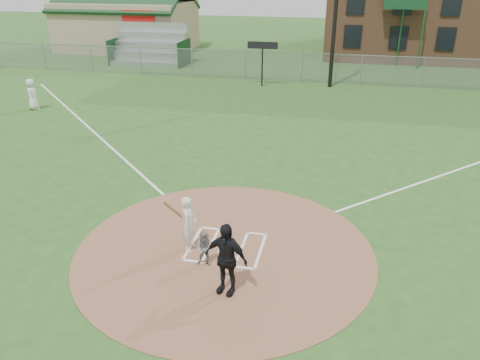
% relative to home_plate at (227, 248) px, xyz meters
% --- Properties ---
extents(ground, '(140.00, 140.00, 0.00)m').
position_rel_home_plate_xyz_m(ground, '(-0.05, -0.05, -0.04)').
color(ground, '#26521C').
rests_on(ground, ground).
extents(dirt_circle, '(8.40, 8.40, 0.02)m').
position_rel_home_plate_xyz_m(dirt_circle, '(-0.05, -0.05, -0.03)').
color(dirt_circle, '#8F5F43').
rests_on(dirt_circle, ground).
extents(home_plate, '(0.55, 0.55, 0.03)m').
position_rel_home_plate_xyz_m(home_plate, '(0.00, 0.00, 0.00)').
color(home_plate, white).
rests_on(home_plate, dirt_circle).
extents(foul_line_third, '(17.04, 17.04, 0.01)m').
position_rel_home_plate_xyz_m(foul_line_third, '(-9.05, 8.95, -0.03)').
color(foul_line_third, white).
rests_on(foul_line_third, ground).
extents(catcher, '(0.52, 0.42, 1.01)m').
position_rel_home_plate_xyz_m(catcher, '(-0.38, -0.88, 0.49)').
color(catcher, gray).
rests_on(catcher, dirt_circle).
extents(umpire, '(1.18, 0.69, 1.89)m').
position_rel_home_plate_xyz_m(umpire, '(0.44, -1.84, 0.93)').
color(umpire, black).
rests_on(umpire, dirt_circle).
extents(ondeck_player, '(1.00, 0.94, 1.72)m').
position_rel_home_plate_xyz_m(ondeck_player, '(-14.15, 11.75, 0.82)').
color(ondeck_player, silver).
rests_on(ondeck_player, ground).
extents(batters_boxes, '(2.08, 1.88, 0.01)m').
position_rel_home_plate_xyz_m(batters_boxes, '(-0.05, 0.10, -0.01)').
color(batters_boxes, white).
rests_on(batters_boxes, dirt_circle).
extents(batter_at_plate, '(0.69, 0.97, 1.78)m').
position_rel_home_plate_xyz_m(batter_at_plate, '(-1.03, -0.20, 0.80)').
color(batter_at_plate, silver).
rests_on(batter_at_plate, dirt_circle).
extents(outfield_fence, '(56.08, 0.08, 2.03)m').
position_rel_home_plate_xyz_m(outfield_fence, '(-0.05, 21.95, 0.98)').
color(outfield_fence, slate).
rests_on(outfield_fence, ground).
extents(bleachers, '(6.08, 3.20, 3.20)m').
position_rel_home_plate_xyz_m(bleachers, '(-13.05, 26.15, 1.55)').
color(bleachers, '#B7BABF').
rests_on(bleachers, ground).
extents(clubhouse, '(12.20, 8.71, 6.23)m').
position_rel_home_plate_xyz_m(clubhouse, '(-18.05, 32.95, 2.35)').
color(clubhouse, tan).
rests_on(clubhouse, ground).
extents(scoreboard_sign, '(2.00, 0.10, 2.93)m').
position_rel_home_plate_xyz_m(scoreboard_sign, '(-2.55, 20.15, 2.35)').
color(scoreboard_sign, black).
rests_on(scoreboard_sign, ground).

